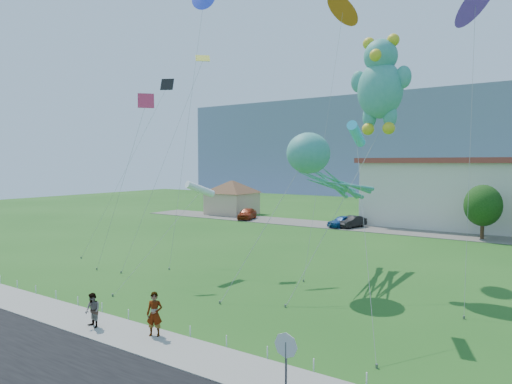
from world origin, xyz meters
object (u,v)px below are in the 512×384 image
(pedestrian_left, at_px, (155,314))
(teddy_bear_kite, at_px, (380,83))
(pavilion, at_px, (232,194))
(stop_sign, at_px, (286,353))
(pedestrian_right, at_px, (93,310))
(parked_car_black, at_px, (352,222))
(octopus_kite, at_px, (320,168))
(parked_car_red, at_px, (247,214))
(parked_car_blue, at_px, (342,221))

(pedestrian_left, distance_m, teddy_bear_kite, 19.20)
(pavilion, xyz_separation_m, stop_sign, (33.50, -42.21, -1.15))
(teddy_bear_kite, bearing_deg, pavilion, 140.06)
(pavilion, relative_size, pedestrian_right, 5.82)
(pavilion, bearing_deg, parked_car_black, -9.85)
(pedestrian_right, distance_m, octopus_kite, 15.79)
(parked_car_red, bearing_deg, teddy_bear_kite, -59.04)
(parked_car_blue, relative_size, parked_car_black, 0.98)
(parked_car_black, height_order, octopus_kite, octopus_kite)
(pavilion, relative_size, parked_car_blue, 2.30)
(stop_sign, relative_size, pedestrian_right, 1.58)
(parked_car_red, xyz_separation_m, octopus_kite, (22.04, -23.51, 6.48))
(stop_sign, bearing_deg, pavilion, 128.44)
(pedestrian_left, xyz_separation_m, octopus_kite, (1.72, 12.75, 6.23))
(octopus_kite, xyz_separation_m, teddy_bear_kite, (3.21, 1.77, 5.32))
(parked_car_black, bearing_deg, parked_car_red, -162.79)
(octopus_kite, distance_m, teddy_bear_kite, 6.46)
(pedestrian_left, xyz_separation_m, parked_car_black, (-5.66, 36.74, -0.33))
(pedestrian_right, bearing_deg, octopus_kite, 78.34)
(pedestrian_left, relative_size, parked_car_black, 0.47)
(parked_car_black, bearing_deg, parked_car_blue, -139.57)
(pedestrian_right, xyz_separation_m, teddy_bear_kite, (8.03, 15.37, 11.73))
(pavilion, relative_size, parked_car_black, 2.27)
(parked_car_blue, distance_m, parked_car_black, 1.11)
(pavilion, xyz_separation_m, parked_car_blue, (19.12, -3.96, -2.28))
(pedestrian_left, xyz_separation_m, pedestrian_right, (-3.11, -0.85, -0.17))
(octopus_kite, height_order, teddy_bear_kite, teddy_bear_kite)
(pedestrian_left, height_order, octopus_kite, octopus_kite)
(pavilion, bearing_deg, pedestrian_left, -57.35)
(pedestrian_left, bearing_deg, teddy_bear_kite, 42.74)
(pedestrian_right, height_order, parked_car_black, pedestrian_right)
(parked_car_red, height_order, parked_car_blue, parked_car_red)
(pedestrian_left, distance_m, pedestrian_right, 3.23)
(pavilion, height_order, teddy_bear_kite, teddy_bear_kite)
(pedestrian_right, relative_size, parked_car_blue, 0.40)
(pavilion, bearing_deg, stop_sign, -51.56)
(parked_car_blue, height_order, teddy_bear_kite, teddy_bear_kite)
(pavilion, distance_m, pedestrian_left, 47.82)
(pedestrian_right, relative_size, parked_car_red, 0.36)
(parked_car_blue, bearing_deg, teddy_bear_kite, -42.61)
(parked_car_red, distance_m, parked_car_blue, 13.65)
(stop_sign, relative_size, parked_car_red, 0.57)
(stop_sign, bearing_deg, octopus_kite, 112.16)
(parked_car_red, relative_size, octopus_kite, 0.33)
(pedestrian_left, height_order, parked_car_red, pedestrian_left)
(parked_car_red, height_order, teddy_bear_kite, teddy_bear_kite)
(pedestrian_left, height_order, pedestrian_right, pedestrian_left)
(pedestrian_right, bearing_deg, parked_car_blue, 103.35)
(pedestrian_right, bearing_deg, stop_sign, 1.97)
(pedestrian_left, bearing_deg, parked_car_black, 70.23)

